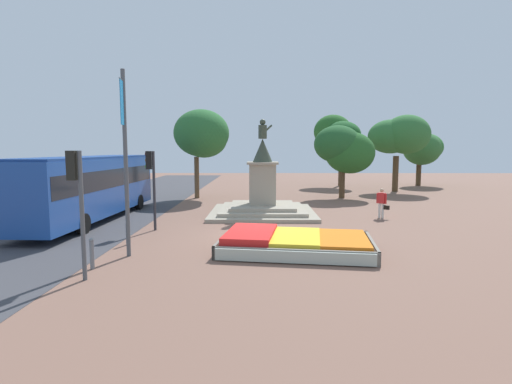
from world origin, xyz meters
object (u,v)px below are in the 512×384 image
object	(u,v)px
statue_monument	(263,198)
traffic_light_mid_block	(151,175)
kerb_bollard_mid_a	(127,234)
pedestrian_with_handbag	(382,202)
banner_pole	(125,158)
kerb_bollard_south	(92,253)
flower_planter	(293,243)
traffic_light_near_crossing	(77,190)
city_bus	(91,184)

from	to	relation	value
statue_monument	traffic_light_mid_block	size ratio (longest dim) A/B	1.62
traffic_light_mid_block	kerb_bollard_mid_a	size ratio (longest dim) A/B	4.26
traffic_light_mid_block	pedestrian_with_handbag	size ratio (longest dim) A/B	2.25
banner_pole	kerb_bollard_south	xyz separation A→B (m)	(-0.63, -1.46, -2.84)
banner_pole	kerb_bollard_south	world-z (taller)	banner_pole
flower_planter	traffic_light_near_crossing	distance (m)	7.33
city_bus	pedestrian_with_handbag	bearing A→B (deg)	3.42
pedestrian_with_handbag	kerb_bollard_south	world-z (taller)	pedestrian_with_handbag
flower_planter	city_bus	bearing A→B (deg)	148.01
traffic_light_near_crossing	city_bus	world-z (taller)	traffic_light_near_crossing
city_bus	kerb_bollard_south	bearing A→B (deg)	-67.43
flower_planter	kerb_bollard_south	distance (m)	6.69
banner_pole	kerb_bollard_mid_a	size ratio (longest dim) A/B	7.48
statue_monument	pedestrian_with_handbag	xyz separation A→B (m)	(6.32, -1.22, -0.06)
traffic_light_near_crossing	pedestrian_with_handbag	distance (m)	15.45
traffic_light_near_crossing	banner_pole	bearing A→B (deg)	78.36
traffic_light_near_crossing	banner_pole	size ratio (longest dim) A/B	0.58
pedestrian_with_handbag	kerb_bollard_mid_a	distance (m)	13.05
traffic_light_near_crossing	traffic_light_mid_block	xyz separation A→B (m)	(0.16, 6.90, -0.03)
flower_planter	pedestrian_with_handbag	distance (m)	8.78
city_bus	kerb_bollard_mid_a	size ratio (longest dim) A/B	14.35
flower_planter	pedestrian_with_handbag	world-z (taller)	pedestrian_with_handbag
traffic_light_mid_block	kerb_bollard_mid_a	xyz separation A→B (m)	(-0.22, -2.78, -2.06)
statue_monument	traffic_light_near_crossing	xyz separation A→B (m)	(-5.14, -11.46, 1.58)
kerb_bollard_south	traffic_light_near_crossing	bearing A→B (deg)	-83.46
kerb_bollard_south	banner_pole	bearing A→B (deg)	66.69
flower_planter	traffic_light_mid_block	distance (m)	7.39
traffic_light_near_crossing	kerb_bollard_mid_a	bearing A→B (deg)	90.86
traffic_light_near_crossing	city_bus	size ratio (longest dim) A/B	0.30
traffic_light_near_crossing	kerb_bollard_south	distance (m)	2.27
statue_monument	kerb_bollard_mid_a	world-z (taller)	statue_monument
statue_monument	city_bus	distance (m)	9.02
pedestrian_with_handbag	traffic_light_mid_block	bearing A→B (deg)	-163.56
statue_monument	traffic_light_mid_block	xyz separation A→B (m)	(-4.98, -4.56, 1.56)
banner_pole	traffic_light_mid_block	bearing A→B (deg)	94.60
city_bus	kerb_bollard_south	distance (m)	9.10
statue_monument	banner_pole	world-z (taller)	banner_pole
traffic_light_mid_block	banner_pole	xyz separation A→B (m)	(0.35, -4.41, 0.85)
traffic_light_mid_block	banner_pole	distance (m)	4.50
flower_planter	kerb_bollard_south	size ratio (longest dim) A/B	6.03
flower_planter	traffic_light_mid_block	size ratio (longest dim) A/B	1.63
city_bus	pedestrian_with_handbag	world-z (taller)	city_bus
traffic_light_near_crossing	pedestrian_with_handbag	world-z (taller)	traffic_light_near_crossing
flower_planter	traffic_light_near_crossing	world-z (taller)	traffic_light_near_crossing
flower_planter	traffic_light_mid_block	bearing A→B (deg)	148.75
flower_planter	traffic_light_near_crossing	bearing A→B (deg)	-152.38
traffic_light_near_crossing	kerb_bollard_mid_a	world-z (taller)	traffic_light_near_crossing
kerb_bollard_south	kerb_bollard_mid_a	distance (m)	3.09
kerb_bollard_mid_a	banner_pole	bearing A→B (deg)	-70.53
city_bus	traffic_light_near_crossing	bearing A→B (deg)	-69.07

